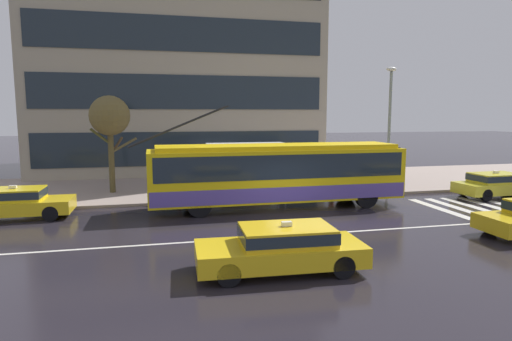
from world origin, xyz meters
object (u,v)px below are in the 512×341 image
(street_tree_bare, at_px, (110,117))
(taxi_queued_behind_bus, at_px, (17,202))
(pedestrian_at_shelter, at_px, (179,180))
(pedestrian_approaching_curb, at_px, (332,170))
(taxi_ahead_of_bus, at_px, (497,184))
(trolleybus, at_px, (278,173))
(bus_shelter, at_px, (246,156))
(taxi_oncoming_near, at_px, (282,246))
(street_lamp, at_px, (390,118))

(street_tree_bare, bearing_deg, taxi_queued_behind_bus, -125.80)
(pedestrian_at_shelter, height_order, pedestrian_approaching_curb, pedestrian_at_shelter)
(taxi_ahead_of_bus, bearing_deg, pedestrian_approaching_curb, 147.76)
(trolleybus, xyz_separation_m, taxi_queued_behind_bus, (-11.16, 0.35, -0.91))
(pedestrian_approaching_curb, bearing_deg, trolleybus, -135.86)
(trolleybus, xyz_separation_m, pedestrian_at_shelter, (-4.42, 2.17, -0.49))
(bus_shelter, bearing_deg, taxi_oncoming_near, -96.52)
(street_tree_bare, bearing_deg, street_lamp, -8.41)
(taxi_oncoming_near, bearing_deg, street_tree_bare, 113.57)
(trolleybus, height_order, pedestrian_approaching_curb, trolleybus)
(trolleybus, distance_m, taxi_ahead_of_bus, 11.90)
(taxi_queued_behind_bus, distance_m, bus_shelter, 10.77)
(street_lamp, bearing_deg, street_tree_bare, 171.59)
(taxi_oncoming_near, bearing_deg, bus_shelter, 83.48)
(taxi_queued_behind_bus, distance_m, pedestrian_at_shelter, 7.00)
(taxi_oncoming_near, distance_m, pedestrian_approaching_curb, 14.13)
(pedestrian_approaching_curb, bearing_deg, street_tree_bare, 177.35)
(taxi_ahead_of_bus, distance_m, taxi_queued_behind_bus, 23.03)
(taxi_ahead_of_bus, xyz_separation_m, street_tree_bare, (-19.66, 5.17, 3.45))
(taxi_oncoming_near, height_order, pedestrian_at_shelter, pedestrian_at_shelter)
(bus_shelter, xyz_separation_m, street_tree_bare, (-6.95, 1.87, 2.03))
(street_tree_bare, bearing_deg, pedestrian_at_shelter, -40.01)
(taxi_queued_behind_bus, bearing_deg, trolleybus, -1.79)
(trolleybus, bearing_deg, taxi_ahead_of_bus, -0.76)
(bus_shelter, relative_size, pedestrian_approaching_curb, 2.63)
(pedestrian_at_shelter, bearing_deg, taxi_queued_behind_bus, -164.90)
(taxi_ahead_of_bus, relative_size, bus_shelter, 1.08)
(taxi_queued_behind_bus, bearing_deg, taxi_oncoming_near, -42.71)
(taxi_ahead_of_bus, bearing_deg, bus_shelter, 165.47)
(trolleybus, bearing_deg, pedestrian_at_shelter, 153.83)
(trolleybus, xyz_separation_m, street_tree_bare, (-7.80, 5.01, 2.54))
(bus_shelter, distance_m, street_tree_bare, 7.48)
(bus_shelter, height_order, pedestrian_at_shelter, bus_shelter)
(street_tree_bare, bearing_deg, taxi_oncoming_near, -66.43)
(trolleybus, relative_size, taxi_oncoming_near, 2.67)
(pedestrian_at_shelter, distance_m, pedestrian_approaching_curb, 9.27)
(taxi_queued_behind_bus, height_order, street_tree_bare, street_tree_bare)
(taxi_queued_behind_bus, bearing_deg, pedestrian_approaching_curb, 14.57)
(street_lamp, relative_size, street_tree_bare, 1.31)
(trolleybus, distance_m, taxi_oncoming_near, 8.32)
(taxi_oncoming_near, relative_size, pedestrian_approaching_curb, 2.97)
(bus_shelter, height_order, street_lamp, street_lamp)
(taxi_ahead_of_bus, distance_m, bus_shelter, 13.21)
(bus_shelter, bearing_deg, trolleybus, -74.77)
(taxi_ahead_of_bus, distance_m, pedestrian_approaching_curb, 8.62)
(taxi_oncoming_near, height_order, bus_shelter, bus_shelter)
(pedestrian_approaching_curb, bearing_deg, taxi_ahead_of_bus, -32.24)
(bus_shelter, bearing_deg, pedestrian_approaching_curb, 13.47)
(pedestrian_at_shelter, relative_size, street_lamp, 0.25)
(taxi_oncoming_near, bearing_deg, street_lamp, 49.09)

